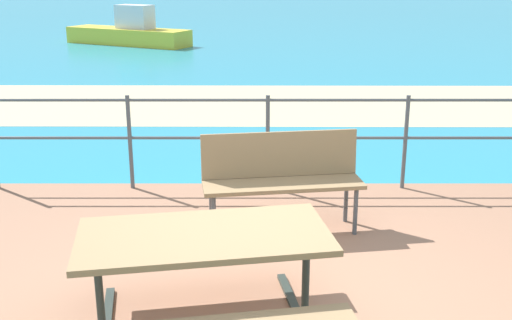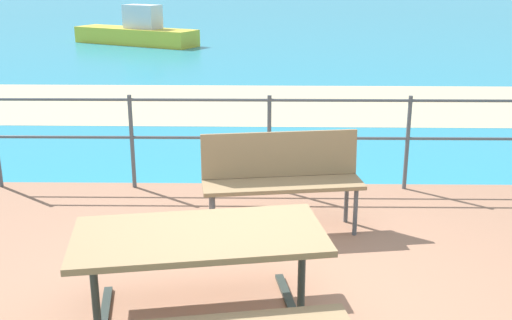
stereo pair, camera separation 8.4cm
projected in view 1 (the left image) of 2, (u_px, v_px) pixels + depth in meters
name	position (u px, v px, depth m)	size (l,w,h in m)	color
ground_plane	(274.00, 313.00, 4.40)	(240.00, 240.00, 0.00)	tan
patio_paving	(274.00, 309.00, 4.40)	(6.40, 5.20, 0.06)	#996B51
sea_water	(259.00, 4.00, 42.59)	(90.00, 90.00, 0.01)	teal
beach_strip	(264.00, 103.00, 11.20)	(54.00, 3.51, 0.01)	tan
picnic_table	(205.00, 259.00, 3.80)	(1.76, 1.74, 0.75)	#8C704C
park_bench	(282.00, 172.00, 5.53)	(1.47, 0.61, 0.89)	#8C704C
railing_fence	(269.00, 130.00, 6.54)	(5.94, 0.04, 1.03)	#4C5156
boat_near	(128.00, 33.00, 19.75)	(4.58, 2.89, 1.25)	yellow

